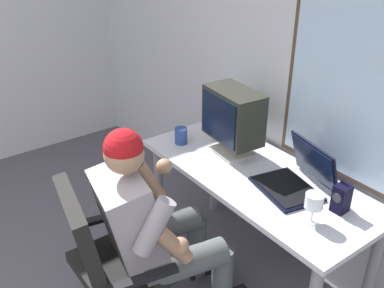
{
  "coord_description": "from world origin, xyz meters",
  "views": [
    {
      "loc": [
        1.32,
        0.77,
        2.05
      ],
      "look_at": [
        -0.25,
        1.93,
        1.02
      ],
      "focal_mm": 41.23,
      "sensor_mm": 36.0,
      "label": 1
    }
  ],
  "objects_px": {
    "person_seated": "(155,224)",
    "office_chair": "(108,255)",
    "laptop": "(299,177)",
    "wine_glass": "(314,202)",
    "crt_monitor": "(233,116)",
    "desk_speaker": "(341,199)",
    "coffee_mug": "(181,136)",
    "desk": "(255,189)"
  },
  "relations": [
    {
      "from": "wine_glass",
      "to": "person_seated",
      "type": "bearing_deg",
      "value": -136.36
    },
    {
      "from": "person_seated",
      "to": "laptop",
      "type": "distance_m",
      "value": 0.8
    },
    {
      "from": "desk",
      "to": "laptop",
      "type": "xyz_separation_m",
      "value": [
        0.24,
        0.08,
        0.17
      ]
    },
    {
      "from": "desk",
      "to": "coffee_mug",
      "type": "bearing_deg",
      "value": -166.42
    },
    {
      "from": "person_seated",
      "to": "coffee_mug",
      "type": "distance_m",
      "value": 0.7
    },
    {
      "from": "desk",
      "to": "office_chair",
      "type": "height_order",
      "value": "office_chair"
    },
    {
      "from": "desk",
      "to": "desk_speaker",
      "type": "xyz_separation_m",
      "value": [
        0.5,
        0.08,
        0.18
      ]
    },
    {
      "from": "desk",
      "to": "person_seated",
      "type": "bearing_deg",
      "value": -97.56
    },
    {
      "from": "crt_monitor",
      "to": "wine_glass",
      "type": "relative_size",
      "value": 2.63
    },
    {
      "from": "desk",
      "to": "office_chair",
      "type": "bearing_deg",
      "value": -98.14
    },
    {
      "from": "desk",
      "to": "laptop",
      "type": "bearing_deg",
      "value": 18.7
    },
    {
      "from": "desk_speaker",
      "to": "office_chair",
      "type": "bearing_deg",
      "value": -122.95
    },
    {
      "from": "person_seated",
      "to": "crt_monitor",
      "type": "xyz_separation_m",
      "value": [
        -0.18,
        0.67,
        0.37
      ]
    },
    {
      "from": "person_seated",
      "to": "desk_speaker",
      "type": "height_order",
      "value": "person_seated"
    },
    {
      "from": "laptop",
      "to": "coffee_mug",
      "type": "bearing_deg",
      "value": -164.85
    },
    {
      "from": "laptop",
      "to": "desk_speaker",
      "type": "height_order",
      "value": "laptop"
    },
    {
      "from": "desk_speaker",
      "to": "coffee_mug",
      "type": "distance_m",
      "value": 1.07
    },
    {
      "from": "desk",
      "to": "coffee_mug",
      "type": "height_order",
      "value": "coffee_mug"
    },
    {
      "from": "office_chair",
      "to": "desk_speaker",
      "type": "bearing_deg",
      "value": 57.05
    },
    {
      "from": "desk_speaker",
      "to": "wine_glass",
      "type": "bearing_deg",
      "value": -98.32
    },
    {
      "from": "desk_speaker",
      "to": "coffee_mug",
      "type": "relative_size",
      "value": 1.37
    },
    {
      "from": "office_chair",
      "to": "wine_glass",
      "type": "relative_size",
      "value": 5.92
    },
    {
      "from": "crt_monitor",
      "to": "desk_speaker",
      "type": "xyz_separation_m",
      "value": [
        0.77,
        0.04,
        -0.17
      ]
    },
    {
      "from": "office_chair",
      "to": "crt_monitor",
      "type": "xyz_separation_m",
      "value": [
        -0.14,
        0.93,
        0.47
      ]
    },
    {
      "from": "wine_glass",
      "to": "coffee_mug",
      "type": "relative_size",
      "value": 1.46
    },
    {
      "from": "laptop",
      "to": "coffee_mug",
      "type": "height_order",
      "value": "laptop"
    },
    {
      "from": "wine_glass",
      "to": "desk_speaker",
      "type": "distance_m",
      "value": 0.18
    },
    {
      "from": "crt_monitor",
      "to": "desk_speaker",
      "type": "relative_size",
      "value": 2.81
    },
    {
      "from": "office_chair",
      "to": "coffee_mug",
      "type": "bearing_deg",
      "value": 119.29
    },
    {
      "from": "office_chair",
      "to": "person_seated",
      "type": "height_order",
      "value": "person_seated"
    },
    {
      "from": "desk",
      "to": "desk_speaker",
      "type": "distance_m",
      "value": 0.54
    },
    {
      "from": "person_seated",
      "to": "desk_speaker",
      "type": "bearing_deg",
      "value": 50.55
    },
    {
      "from": "desk_speaker",
      "to": "person_seated",
      "type": "bearing_deg",
      "value": -129.45
    },
    {
      "from": "coffee_mug",
      "to": "wine_glass",
      "type": "bearing_deg",
      "value": 2.18
    },
    {
      "from": "desk",
      "to": "laptop",
      "type": "distance_m",
      "value": 0.3
    },
    {
      "from": "person_seated",
      "to": "desk_speaker",
      "type": "relative_size",
      "value": 8.23
    },
    {
      "from": "person_seated",
      "to": "desk_speaker",
      "type": "xyz_separation_m",
      "value": [
        0.58,
        0.71,
        0.2
      ]
    },
    {
      "from": "office_chair",
      "to": "coffee_mug",
      "type": "relative_size",
      "value": 8.65
    },
    {
      "from": "laptop",
      "to": "wine_glass",
      "type": "distance_m",
      "value": 0.3
    },
    {
      "from": "person_seated",
      "to": "office_chair",
      "type": "bearing_deg",
      "value": -99.53
    },
    {
      "from": "office_chair",
      "to": "coffee_mug",
      "type": "xyz_separation_m",
      "value": [
        -0.42,
        0.75,
        0.28
      ]
    },
    {
      "from": "office_chair",
      "to": "person_seated",
      "type": "bearing_deg",
      "value": 80.47
    }
  ]
}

